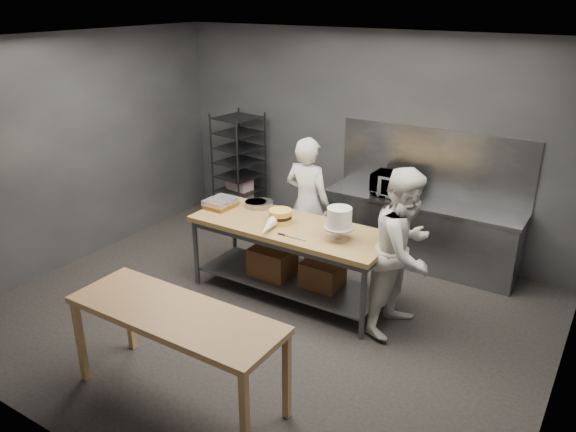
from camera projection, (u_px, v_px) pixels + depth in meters
The scene contains 16 objects.
ground at pixel (266, 314), 6.45m from camera, with size 6.00×6.00×0.00m, color black.
back_wall at pixel (365, 141), 7.85m from camera, with size 6.00×0.04×3.00m, color #4C4F54.
work_table at pixel (291, 252), 6.66m from camera, with size 2.40×0.90×0.92m.
near_counter at pixel (175, 320), 4.84m from camera, with size 2.00×0.70×0.90m.
back_counter at pixel (419, 233), 7.49m from camera, with size 2.60×0.60×0.90m.
splashback_panel at pixel (433, 162), 7.39m from camera, with size 2.60×0.02×0.90m, color slate.
speed_rack at pixel (239, 170), 8.73m from camera, with size 0.68×0.73×1.75m.
chef_behind at pixel (307, 204), 7.27m from camera, with size 0.65×0.42×1.77m, color white.
chef_right at pixel (404, 252), 5.88m from camera, with size 0.89×0.69×1.82m, color silver.
microwave at pixel (393, 185), 7.47m from camera, with size 0.54×0.37×0.30m, color black.
frosted_cake_stand at pixel (339, 220), 6.06m from camera, with size 0.34×0.34×0.37m.
layer_cake at pixel (280, 216), 6.57m from camera, with size 0.27×0.27×0.16m.
cake_pans at pixel (249, 203), 7.09m from camera, with size 0.75×0.43×0.07m.
piping_bag at pixel (268, 227), 6.31m from camera, with size 0.12×0.12×0.38m, color white.
offset_spatula at pixel (288, 236), 6.22m from camera, with size 0.37×0.02×0.02m.
pastry_clamshells at pixel (220, 203), 7.04m from camera, with size 0.32×0.37×0.11m.
Camera 1 is at (3.19, -4.56, 3.46)m, focal length 35.00 mm.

